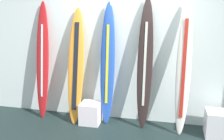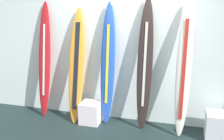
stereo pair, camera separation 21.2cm
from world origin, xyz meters
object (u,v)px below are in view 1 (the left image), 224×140
(surfboard_sunset, at_px, (76,67))
(surfboard_cobalt, at_px, (108,65))
(display_block_center, at_px, (217,124))
(surfboard_crimson, at_px, (43,62))
(display_block_left, at_px, (91,113))
(surfboard_ivory, at_px, (184,69))
(surfboard_charcoal, at_px, (145,64))

(surfboard_sunset, height_order, surfboard_cobalt, surfboard_cobalt)
(surfboard_sunset, height_order, display_block_center, surfboard_sunset)
(surfboard_crimson, relative_size, display_block_left, 5.69)
(surfboard_cobalt, xyz_separation_m, surfboard_ivory, (1.29, -0.06, 0.02))
(surfboard_sunset, distance_m, surfboard_charcoal, 1.24)
(surfboard_crimson, bearing_deg, display_block_center, -2.35)
(surfboard_sunset, xyz_separation_m, surfboard_ivory, (1.87, 0.01, 0.07))
(surfboard_crimson, height_order, surfboard_cobalt, surfboard_crimson)
(surfboard_sunset, xyz_separation_m, display_block_center, (2.45, -0.07, -0.81))
(surfboard_charcoal, bearing_deg, display_block_center, -6.32)
(display_block_left, bearing_deg, surfboard_crimson, 172.40)
(surfboard_crimson, height_order, display_block_center, surfboard_crimson)
(surfboard_sunset, xyz_separation_m, display_block_left, (0.29, -0.07, -0.83))
(surfboard_charcoal, relative_size, display_block_left, 5.82)
(surfboard_charcoal, bearing_deg, surfboard_sunset, -176.99)
(surfboard_sunset, xyz_separation_m, surfboard_cobalt, (0.57, 0.07, 0.05))
(surfboard_ivory, bearing_deg, display_block_left, -176.93)
(display_block_left, bearing_deg, display_block_center, 0.02)
(display_block_center, bearing_deg, surfboard_crimson, 177.65)
(surfboard_cobalt, distance_m, surfboard_charcoal, 0.66)
(surfboard_crimson, relative_size, surfboard_charcoal, 0.98)
(surfboard_ivory, xyz_separation_m, display_block_center, (0.58, -0.08, -0.88))
(surfboard_crimson, height_order, surfboard_sunset, surfboard_crimson)
(surfboard_sunset, height_order, display_block_left, surfboard_sunset)
(surfboard_charcoal, distance_m, display_block_left, 1.33)
(surfboard_cobalt, relative_size, display_block_center, 5.07)
(surfboard_cobalt, xyz_separation_m, display_block_left, (-0.29, -0.14, -0.88))
(surfboard_cobalt, height_order, display_block_left, surfboard_cobalt)
(display_block_center, bearing_deg, surfboard_charcoal, 173.68)
(surfboard_crimson, height_order, display_block_left, surfboard_crimson)
(surfboard_cobalt, distance_m, surfboard_ivory, 1.30)
(surfboard_ivory, bearing_deg, surfboard_charcoal, 175.38)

